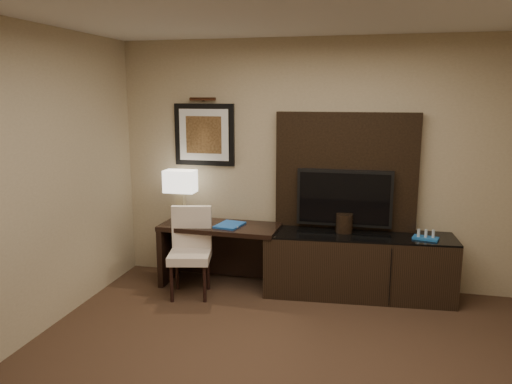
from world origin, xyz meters
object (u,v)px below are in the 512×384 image
(ice_bucket, at_px, (344,223))
(table_lamp, at_px, (181,196))
(desk_chair, at_px, (190,256))
(desk_phone, at_px, (198,219))
(minibar_tray, at_px, (426,235))
(tv, at_px, (344,198))
(credenza, at_px, (358,265))
(desk, at_px, (221,255))

(ice_bucket, bearing_deg, table_lamp, 179.13)
(desk_chair, bearing_deg, desk_phone, 83.50)
(desk_chair, height_order, minibar_tray, desk_chair)
(tv, height_order, table_lamp, tv)
(desk_chair, bearing_deg, credenza, 1.27)
(desk, xyz_separation_m, tv, (1.33, 0.19, 0.67))
(tv, height_order, ice_bucket, tv)
(desk_chair, relative_size, minibar_tray, 3.60)
(table_lamp, distance_m, ice_bucket, 1.85)
(credenza, bearing_deg, minibar_tray, -6.54)
(desk, height_order, table_lamp, table_lamp)
(table_lamp, xyz_separation_m, minibar_tray, (2.66, -0.10, -0.25))
(desk_chair, height_order, ice_bucket, desk_chair)
(desk, bearing_deg, tv, 10.11)
(tv, bearing_deg, desk_phone, -173.32)
(tv, height_order, minibar_tray, tv)
(desk, xyz_separation_m, minibar_tray, (2.16, 0.02, 0.37))
(table_lamp, xyz_separation_m, desk_phone, (0.24, -0.11, -0.22))
(table_lamp, distance_m, desk_phone, 0.34)
(desk_phone, distance_m, ice_bucket, 1.60)
(credenza, bearing_deg, desk_phone, 177.47)
(credenza, relative_size, ice_bucket, 9.86)
(tv, relative_size, desk_chair, 1.13)
(credenza, height_order, table_lamp, table_lamp)
(credenza, distance_m, ice_bucket, 0.46)
(tv, relative_size, ice_bucket, 5.06)
(desk, relative_size, minibar_tray, 5.28)
(desk, xyz_separation_m, ice_bucket, (1.34, 0.09, 0.42))
(desk, height_order, desk_phone, desk_phone)
(tv, xyz_separation_m, desk_phone, (-1.59, -0.19, -0.27))
(desk_chair, distance_m, desk_phone, 0.48)
(tv, bearing_deg, desk_chair, -160.11)
(desk_chair, bearing_deg, ice_bucket, 3.94)
(desk_chair, xyz_separation_m, desk_phone, (-0.04, 0.37, 0.30))
(desk, relative_size, tv, 1.30)
(desk_chair, distance_m, minibar_tray, 2.42)
(tv, relative_size, minibar_tray, 4.08)
(desk_phone, relative_size, ice_bucket, 1.06)
(desk, height_order, desk_chair, desk_chair)
(credenza, relative_size, minibar_tray, 7.94)
(ice_bucket, bearing_deg, tv, 98.09)
(desk_chair, bearing_deg, table_lamp, 107.46)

